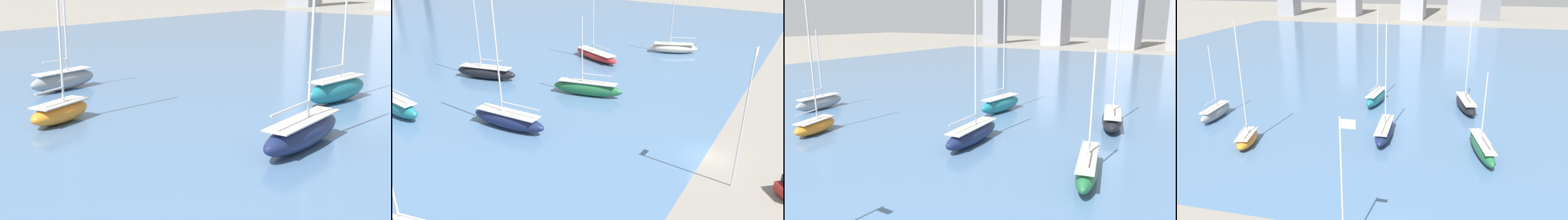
{
  "view_description": "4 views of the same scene",
  "coord_description": "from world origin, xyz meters",
  "views": [
    {
      "loc": [
        11.56,
        -10.03,
        11.21
      ],
      "look_at": [
        -7.99,
        12.98,
        3.66
      ],
      "focal_mm": 50.0,
      "sensor_mm": 36.0,
      "label": 1
    },
    {
      "loc": [
        -33.83,
        -6.97,
        19.7
      ],
      "look_at": [
        -6.72,
        9.52,
        5.38
      ],
      "focal_mm": 35.0,
      "sensor_mm": 36.0,
      "label": 2
    },
    {
      "loc": [
        15.94,
        -11.32,
        13.0
      ],
      "look_at": [
        -2.3,
        17.51,
        4.75
      ],
      "focal_mm": 35.0,
      "sensor_mm": 36.0,
      "label": 3
    },
    {
      "loc": [
        4.31,
        -27.17,
        21.97
      ],
      "look_at": [
        -6.08,
        16.47,
        5.61
      ],
      "focal_mm": 35.0,
      "sensor_mm": 36.0,
      "label": 4
    }
  ],
  "objects": [
    {
      "name": "ground_plane",
      "position": [
        0.0,
        0.0,
        0.0
      ],
      "size": [
        500.0,
        500.0,
        0.0
      ],
      "primitive_type": "plane",
      "color": "gray"
    },
    {
      "name": "sailboat_navy",
      "position": [
        -5.39,
        20.87,
        1.1
      ],
      "size": [
        2.68,
        9.76,
        15.93
      ],
      "rotation": [
        0.0,
        0.0,
        0.06
      ],
      "color": "#19234C",
      "rests_on": "harbor_water"
    },
    {
      "name": "sailboat_green",
      "position": [
        7.67,
        18.35,
        1.06
      ],
      "size": [
        3.93,
        9.96,
        10.64
      ],
      "rotation": [
        0.0,
        0.0,
        0.23
      ],
      "color": "#236B3D",
      "rests_on": "harbor_water"
    },
    {
      "name": "sailboat_red",
      "position": [
        22.92,
        25.88,
        0.85
      ],
      "size": [
        6.32,
        10.98,
        13.95
      ],
      "rotation": [
        0.0,
        0.0,
        -0.38
      ],
      "color": "#B72828",
      "rests_on": "harbor_water"
    },
    {
      "name": "sailboat_teal",
      "position": [
        -9.76,
        34.77,
        1.23
      ],
      "size": [
        2.87,
        8.66,
        16.78
      ],
      "rotation": [
        0.0,
        0.0,
        -0.11
      ],
      "color": "#1E757F",
      "rests_on": "harbor_water"
    },
    {
      "name": "flag_pole",
      "position": [
        -3.69,
        -3.34,
        6.66
      ],
      "size": [
        1.24,
        0.14,
        12.33
      ],
      "color": "silver",
      "rests_on": "ground_plane"
    },
    {
      "name": "sailboat_cream",
      "position": [
        34.37,
        15.69,
        0.98
      ],
      "size": [
        5.61,
        9.06,
        11.89
      ],
      "rotation": [
        0.0,
        0.0,
        0.39
      ],
      "color": "beige",
      "rests_on": "harbor_water"
    },
    {
      "name": "sailboat_black",
      "position": [
        5.56,
        35.28,
        1.07
      ],
      "size": [
        4.57,
        10.19,
        16.59
      ],
      "rotation": [
        0.0,
        0.0,
        0.23
      ],
      "color": "black",
      "rests_on": "harbor_water"
    }
  ]
}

